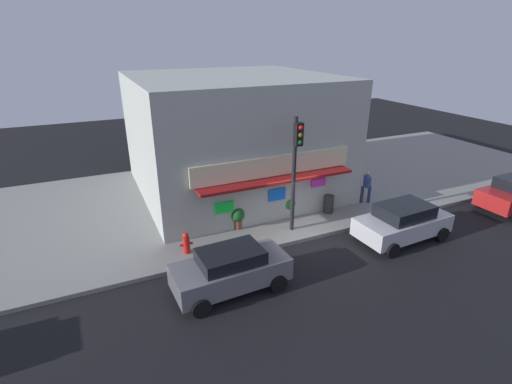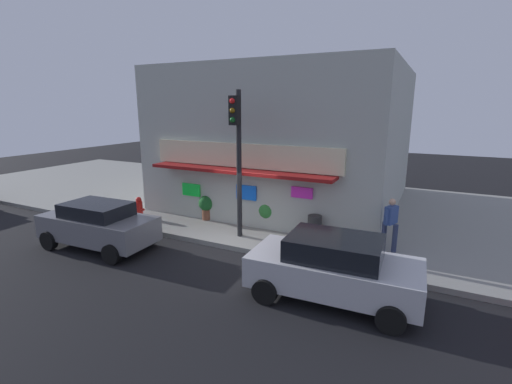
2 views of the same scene
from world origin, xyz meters
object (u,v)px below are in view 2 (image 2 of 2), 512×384
at_px(pedestrian, 391,222).
at_px(parked_car_grey, 98,225).
at_px(fire_hydrant, 139,208).
at_px(potted_plant_by_doorway, 268,211).
at_px(potted_plant_by_window, 206,205).
at_px(traffic_light, 237,145).
at_px(trash_can, 314,228).
at_px(parked_car_silver, 334,267).

xyz_separation_m(pedestrian, parked_car_grey, (-8.97, -3.74, -0.32)).
relative_size(fire_hydrant, parked_car_grey, 0.22).
xyz_separation_m(potted_plant_by_doorway, potted_plant_by_window, (-2.69, -0.22, -0.05)).
height_order(traffic_light, trash_can, traffic_light).
relative_size(traffic_light, parked_car_silver, 1.21).
bearing_deg(traffic_light, fire_hydrant, 178.46).
distance_m(potted_plant_by_window, parked_car_silver, 7.21).
distance_m(parked_car_grey, parked_car_silver, 8.06).
bearing_deg(parked_car_silver, potted_plant_by_window, 150.05).
distance_m(potted_plant_by_doorway, parked_car_silver, 5.22).
distance_m(potted_plant_by_doorway, parked_car_grey, 6.07).
xyz_separation_m(potted_plant_by_window, parked_car_grey, (-1.81, -3.84, 0.05)).
xyz_separation_m(pedestrian, potted_plant_by_window, (-7.16, 0.10, -0.37)).
bearing_deg(parked_car_silver, trash_can, 114.97).
xyz_separation_m(potted_plant_by_doorway, parked_car_grey, (-4.50, -4.07, -0.00)).
bearing_deg(potted_plant_by_doorway, fire_hydrant, -166.33).
xyz_separation_m(fire_hydrant, trash_can, (7.37, 0.77, 0.01)).
bearing_deg(potted_plant_by_doorway, trash_can, -14.61).
xyz_separation_m(trash_can, parked_car_silver, (1.54, -3.30, 0.22)).
relative_size(trash_can, potted_plant_by_window, 0.87).
bearing_deg(parked_car_grey, potted_plant_by_doorway, 42.10).
bearing_deg(parked_car_silver, traffic_light, 149.55).
height_order(fire_hydrant, potted_plant_by_window, potted_plant_by_window).
height_order(potted_plant_by_window, parked_car_grey, parked_car_grey).
height_order(fire_hydrant, potted_plant_by_doorway, potted_plant_by_doorway).
xyz_separation_m(trash_can, potted_plant_by_doorway, (-2.02, 0.53, 0.20)).
bearing_deg(trash_can, pedestrian, 4.76).
xyz_separation_m(traffic_light, parked_car_silver, (4.07, -2.39, -2.61)).
xyz_separation_m(traffic_light, trash_can, (2.53, 0.90, -2.83)).
xyz_separation_m(potted_plant_by_window, parked_car_silver, (6.25, -3.60, 0.07)).
distance_m(potted_plant_by_window, parked_car_grey, 4.25).
relative_size(potted_plant_by_doorway, parked_car_grey, 0.27).
xyz_separation_m(fire_hydrant, parked_car_grey, (0.85, -2.77, 0.22)).
bearing_deg(pedestrian, trash_can, -175.24).
height_order(pedestrian, potted_plant_by_window, pedestrian).
relative_size(traffic_light, pedestrian, 2.95).
xyz_separation_m(traffic_light, potted_plant_by_doorway, (0.51, 1.43, -2.62)).
bearing_deg(traffic_light, parked_car_silver, -30.45).
bearing_deg(trash_can, parked_car_grey, -151.51).
xyz_separation_m(fire_hydrant, potted_plant_by_doorway, (5.35, 1.30, 0.22)).
relative_size(traffic_light, fire_hydrant, 5.71).
bearing_deg(fire_hydrant, parked_car_grey, -72.98).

